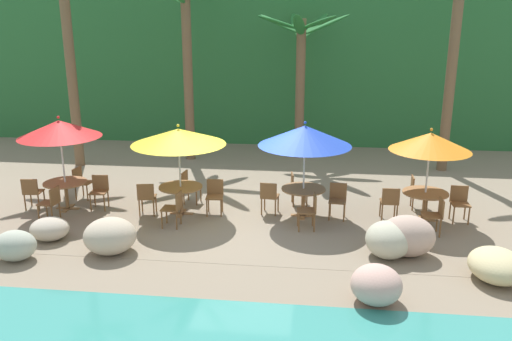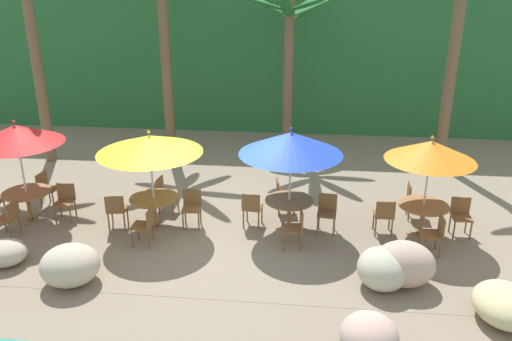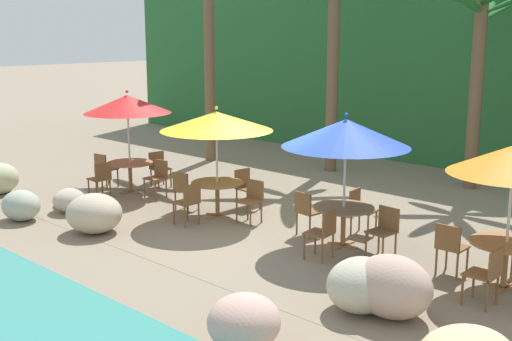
{
  "view_description": "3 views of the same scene",
  "coord_description": "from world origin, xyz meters",
  "px_view_note": "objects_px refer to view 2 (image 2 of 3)",
  "views": [
    {
      "loc": [
        1.73,
        -12.24,
        4.88
      ],
      "look_at": [
        0.21,
        0.53,
        1.09
      ],
      "focal_mm": 37.08,
      "sensor_mm": 36.0,
      "label": 1
    },
    {
      "loc": [
        1.8,
        -10.28,
        5.55
      ],
      "look_at": [
        0.67,
        0.37,
        1.38
      ],
      "focal_mm": 36.08,
      "sensor_mm": 36.0,
      "label": 2
    },
    {
      "loc": [
        8.07,
        -9.1,
        3.86
      ],
      "look_at": [
        -0.75,
        0.3,
        1.08
      ],
      "focal_mm": 46.04,
      "sensor_mm": 36.0,
      "label": 3
    }
  ],
  "objects_px": {
    "chair_blue_right": "(296,226)",
    "palm_tree_fourth": "(460,7)",
    "chair_orange_seaward": "(461,214)",
    "dining_table_yellow": "(154,203)",
    "chair_blue_left": "(252,207)",
    "palm_tree_nearest": "(27,3)",
    "chair_red_right": "(9,217)",
    "palm_tree_third": "(289,41)",
    "dining_table_red": "(27,197)",
    "chair_orange_inland": "(413,198)",
    "chair_yellow_right": "(146,224)",
    "chair_yellow_seaward": "(192,205)",
    "umbrella_blue": "(291,143)",
    "umbrella_red": "(16,134)",
    "dining_table_orange": "(423,210)",
    "chair_orange_left": "(384,214)",
    "umbrella_orange": "(431,151)",
    "palm_tree_second": "(164,14)",
    "chair_blue_inland": "(282,194)",
    "dining_table_blue": "(289,205)",
    "chair_red_seaward": "(65,199)",
    "chair_yellow_left": "(116,209)",
    "chair_orange_right": "(435,232)",
    "umbrella_yellow": "(149,144)",
    "chair_yellow_inland": "(164,192)",
    "chair_red_inland": "(46,187)"
  },
  "relations": [
    {
      "from": "chair_blue_left",
      "to": "palm_tree_nearest",
      "type": "distance_m",
      "value": 8.86
    },
    {
      "from": "chair_blue_inland",
      "to": "dining_table_orange",
      "type": "xyz_separation_m",
      "value": [
        3.17,
        -0.78,
        0.1
      ]
    },
    {
      "from": "chair_yellow_seaward",
      "to": "chair_orange_left",
      "type": "height_order",
      "value": "same"
    },
    {
      "from": "chair_orange_seaward",
      "to": "chair_yellow_seaward",
      "type": "bearing_deg",
      "value": -178.15
    },
    {
      "from": "umbrella_orange",
      "to": "chair_orange_left",
      "type": "xyz_separation_m",
      "value": [
        -0.85,
        -0.1,
        -1.49
      ]
    },
    {
      "from": "umbrella_red",
      "to": "chair_blue_left",
      "type": "relative_size",
      "value": 2.84
    },
    {
      "from": "chair_yellow_left",
      "to": "umbrella_blue",
      "type": "height_order",
      "value": "umbrella_blue"
    },
    {
      "from": "umbrella_red",
      "to": "chair_yellow_right",
      "type": "bearing_deg",
      "value": -15.38
    },
    {
      "from": "chair_blue_inland",
      "to": "chair_blue_left",
      "type": "distance_m",
      "value": 1.04
    },
    {
      "from": "dining_table_yellow",
      "to": "umbrella_blue",
      "type": "height_order",
      "value": "umbrella_blue"
    },
    {
      "from": "dining_table_orange",
      "to": "umbrella_orange",
      "type": "bearing_deg",
      "value": 90.0
    },
    {
      "from": "umbrella_orange",
      "to": "palm_tree_second",
      "type": "relative_size",
      "value": 0.38
    },
    {
      "from": "dining_table_red",
      "to": "dining_table_orange",
      "type": "xyz_separation_m",
      "value": [
        9.09,
        0.25,
        0.0
      ]
    },
    {
      "from": "chair_orange_right",
      "to": "palm_tree_nearest",
      "type": "xyz_separation_m",
      "value": [
        -10.7,
        4.64,
        4.21
      ]
    },
    {
      "from": "dining_table_blue",
      "to": "chair_blue_right",
      "type": "relative_size",
      "value": 1.26
    },
    {
      "from": "chair_orange_right",
      "to": "palm_tree_second",
      "type": "distance_m",
      "value": 10.05
    },
    {
      "from": "dining_table_yellow",
      "to": "chair_blue_right",
      "type": "xyz_separation_m",
      "value": [
        3.26,
        -0.62,
        -0.1
      ]
    },
    {
      "from": "umbrella_blue",
      "to": "palm_tree_third",
      "type": "bearing_deg",
      "value": 93.3
    },
    {
      "from": "chair_yellow_inland",
      "to": "umbrella_orange",
      "type": "height_order",
      "value": "umbrella_orange"
    },
    {
      "from": "dining_table_yellow",
      "to": "dining_table_blue",
      "type": "height_order",
      "value": "same"
    },
    {
      "from": "dining_table_blue",
      "to": "umbrella_orange",
      "type": "relative_size",
      "value": 0.47
    },
    {
      "from": "chair_red_seaward",
      "to": "chair_orange_inland",
      "type": "distance_m",
      "value": 8.25
    },
    {
      "from": "chair_yellow_left",
      "to": "umbrella_red",
      "type": "bearing_deg",
      "value": 174.5
    },
    {
      "from": "chair_yellow_left",
      "to": "chair_orange_right",
      "type": "bearing_deg",
      "value": -3.15
    },
    {
      "from": "dining_table_blue",
      "to": "chair_blue_inland",
      "type": "height_order",
      "value": "chair_blue_inland"
    },
    {
      "from": "umbrella_yellow",
      "to": "palm_tree_nearest",
      "type": "bearing_deg",
      "value": 138.41
    },
    {
      "from": "chair_blue_left",
      "to": "umbrella_yellow",
      "type": "bearing_deg",
      "value": -174.25
    },
    {
      "from": "chair_red_seaward",
      "to": "chair_orange_left",
      "type": "distance_m",
      "value": 7.41
    },
    {
      "from": "umbrella_blue",
      "to": "chair_blue_inland",
      "type": "height_order",
      "value": "umbrella_blue"
    },
    {
      "from": "chair_blue_right",
      "to": "chair_orange_right",
      "type": "relative_size",
      "value": 1.0
    },
    {
      "from": "chair_red_seaward",
      "to": "chair_yellow_seaward",
      "type": "xyz_separation_m",
      "value": [
        3.06,
        -0.02,
        0.0
      ]
    },
    {
      "from": "dining_table_red",
      "to": "chair_orange_inland",
      "type": "height_order",
      "value": "chair_orange_inland"
    },
    {
      "from": "dining_table_yellow",
      "to": "chair_orange_left",
      "type": "height_order",
      "value": "chair_orange_left"
    },
    {
      "from": "chair_yellow_right",
      "to": "palm_tree_second",
      "type": "relative_size",
      "value": 0.14
    },
    {
      "from": "chair_red_right",
      "to": "dining_table_blue",
      "type": "distance_m",
      "value": 6.19
    },
    {
      "from": "chair_yellow_seaward",
      "to": "umbrella_blue",
      "type": "xyz_separation_m",
      "value": [
        2.24,
        0.05,
        1.57
      ]
    },
    {
      "from": "umbrella_red",
      "to": "palm_tree_third",
      "type": "distance_m",
      "value": 8.49
    },
    {
      "from": "chair_yellow_right",
      "to": "chair_orange_inland",
      "type": "relative_size",
      "value": 1.0
    },
    {
      "from": "umbrella_orange",
      "to": "palm_tree_fourth",
      "type": "distance_m",
      "value": 5.54
    },
    {
      "from": "chair_blue_left",
      "to": "umbrella_orange",
      "type": "relative_size",
      "value": 0.37
    },
    {
      "from": "chair_red_inland",
      "to": "dining_table_yellow",
      "type": "bearing_deg",
      "value": -15.87
    },
    {
      "from": "umbrella_red",
      "to": "chair_blue_inland",
      "type": "xyz_separation_m",
      "value": [
        5.92,
        1.03,
        -1.63
      ]
    },
    {
      "from": "palm_tree_fourth",
      "to": "chair_yellow_right",
      "type": "bearing_deg",
      "value": -141.98
    },
    {
      "from": "chair_red_right",
      "to": "palm_tree_third",
      "type": "distance_m",
      "value": 9.47
    },
    {
      "from": "dining_table_red",
      "to": "chair_yellow_right",
      "type": "bearing_deg",
      "value": -15.38
    },
    {
      "from": "chair_orange_seaward",
      "to": "dining_table_orange",
      "type": "bearing_deg",
      "value": -173.1
    },
    {
      "from": "chair_blue_right",
      "to": "palm_tree_fourth",
      "type": "distance_m",
      "value": 8.08
    },
    {
      "from": "chair_orange_seaward",
      "to": "dining_table_yellow",
      "type": "bearing_deg",
      "value": -176.99
    },
    {
      "from": "umbrella_yellow",
      "to": "palm_tree_nearest",
      "type": "distance_m",
      "value": 6.68
    },
    {
      "from": "chair_yellow_seaward",
      "to": "chair_orange_right",
      "type": "relative_size",
      "value": 1.0
    }
  ]
}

